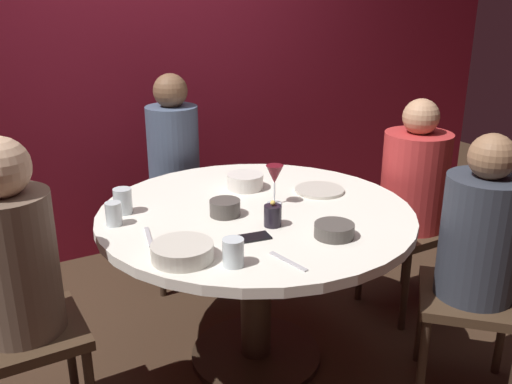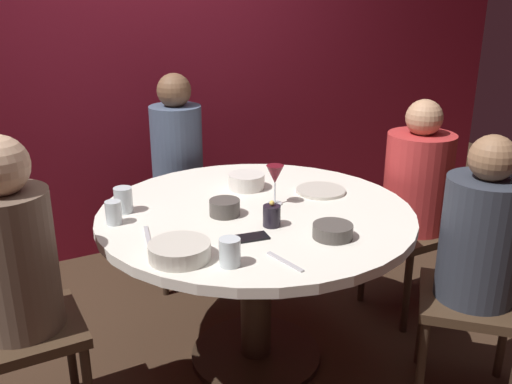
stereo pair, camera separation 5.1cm
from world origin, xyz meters
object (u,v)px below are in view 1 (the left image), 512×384
object	(u,v)px
dining_table	(256,242)
cup_by_left_diner	(114,214)
seated_diner_right	(414,183)
seated_diner_front_right	(479,242)
candle_holder	(273,216)
cup_near_candle	(233,252)
wine_glass	(275,176)
bowl_small_white	(225,208)
dinner_plate	(319,190)
seated_diner_back	(174,158)
cell_phone	(252,238)
bowl_sauce_side	(245,181)
bowl_salad_center	(182,252)
bowl_serving_large	(334,230)
cup_by_right_diner	(123,201)
seated_diner_left	(14,264)

from	to	relation	value
dining_table	cup_by_left_diner	bearing A→B (deg)	166.20
seated_diner_right	seated_diner_front_right	world-z (taller)	same
candle_holder	cup_near_candle	distance (m)	0.37
cup_near_candle	wine_glass	bearing A→B (deg)	44.89
wine_glass	bowl_small_white	size ratio (longest dim) A/B	1.38
candle_holder	cup_by_left_diner	size ratio (longest dim) A/B	1.12
cup_by_left_diner	seated_diner_right	bearing A→B (deg)	-5.34
dinner_plate	cup_near_candle	world-z (taller)	cup_near_candle
dining_table	cup_near_candle	world-z (taller)	cup_near_candle
seated_diner_back	seated_diner_right	xyz separation A→B (m)	(0.92, -0.92, -0.03)
seated_diner_front_right	cell_phone	world-z (taller)	seated_diner_front_right
seated_diner_front_right	bowl_sauce_side	bearing A→B (deg)	-13.82
seated_diner_back	seated_diner_right	distance (m)	1.30
dining_table	cup_by_left_diner	distance (m)	0.62
dining_table	seated_diner_right	size ratio (longest dim) A/B	1.18
dinner_plate	cell_phone	size ratio (longest dim) A/B	1.62
candle_holder	cup_near_candle	size ratio (longest dim) A/B	1.10
dinner_plate	bowl_small_white	xyz separation A→B (m)	(-0.51, -0.04, 0.03)
wine_glass	cup_near_candle	world-z (taller)	wine_glass
bowl_small_white	cell_phone	bearing A→B (deg)	-94.32
cup_by_left_diner	cell_phone	bearing A→B (deg)	-43.44
bowl_salad_center	seated_diner_front_right	bearing A→B (deg)	-18.27
candle_holder	cell_phone	size ratio (longest dim) A/B	0.76
bowl_salad_center	cup_by_left_diner	bearing A→B (deg)	105.52
seated_diner_front_right	bowl_small_white	xyz separation A→B (m)	(-0.78, 0.65, 0.08)
dining_table	bowl_sauce_side	xyz separation A→B (m)	(0.09, 0.26, 0.19)
wine_glass	dining_table	bearing A→B (deg)	-169.51
seated_diner_back	bowl_small_white	distance (m)	0.92
seated_diner_front_right	cup_near_candle	xyz separation A→B (m)	(-0.96, 0.23, 0.09)
bowl_small_white	dinner_plate	bearing A→B (deg)	4.53
wine_glass	cup_by_left_diner	world-z (taller)	wine_glass
bowl_serving_large	bowl_salad_center	distance (m)	0.58
cell_phone	bowl_serving_large	bearing A→B (deg)	-108.31
dinner_plate	bowl_small_white	distance (m)	0.51
wine_glass	cup_near_candle	size ratio (longest dim) A/B	1.81
wine_glass	bowl_serving_large	size ratio (longest dim) A/B	1.16
bowl_salad_center	cup_by_right_diner	size ratio (longest dim) A/B	2.03
bowl_sauce_side	cup_by_left_diner	bearing A→B (deg)	-169.56
bowl_sauce_side	cup_near_candle	distance (m)	0.78
bowl_small_white	bowl_sauce_side	bearing A→B (deg)	46.94
seated_diner_left	wine_glass	distance (m)	1.07
dining_table	bowl_salad_center	distance (m)	0.56
dining_table	cup_near_candle	bearing A→B (deg)	-128.54
bowl_small_white	bowl_serving_large	bearing A→B (deg)	-56.83
cup_by_left_diner	cup_near_candle	bearing A→B (deg)	-65.65
seated_diner_back	candle_holder	world-z (taller)	seated_diner_back
cup_near_candle	cup_by_right_diner	distance (m)	0.67
dining_table	candle_holder	xyz separation A→B (m)	(-0.03, -0.18, 0.20)
seated_diner_front_right	cup_by_right_diner	xyz separation A→B (m)	(-1.13, 0.88, 0.10)
dinner_plate	seated_diner_front_right	bearing A→B (deg)	-68.71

